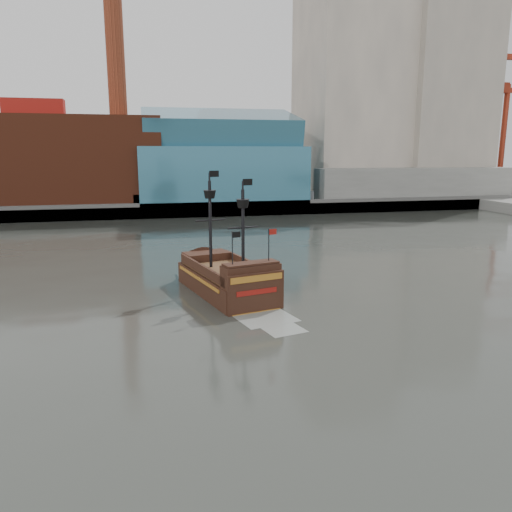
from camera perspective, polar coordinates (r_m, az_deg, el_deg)
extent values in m
plane|color=#2D302A|center=(26.36, -1.31, -13.04)|extent=(400.00, 400.00, 0.00)
cube|color=slate|center=(115.97, -10.67, 6.63)|extent=(220.00, 60.00, 2.00)
cube|color=#4C4C49|center=(86.61, -9.80, 5.17)|extent=(220.00, 1.00, 2.60)
cube|color=maroon|center=(96.97, -23.61, 9.92)|extent=(42.00, 18.00, 15.00)
cube|color=#316B83|center=(94.68, -4.07, 9.32)|extent=(30.00, 16.00, 10.00)
cube|color=#C0B29F|center=(113.57, 10.90, 18.66)|extent=(20.00, 22.00, 46.00)
cube|color=#9F9486|center=(118.02, 19.99, 15.96)|extent=(18.00, 18.00, 38.00)
cube|color=#C0B29F|center=(133.39, 12.01, 18.86)|extent=(24.00, 20.00, 52.00)
cube|color=slate|center=(104.04, 17.68, 7.92)|extent=(40.00, 6.00, 6.00)
cylinder|color=maroon|center=(98.94, -15.77, 21.25)|extent=(3.20, 3.20, 22.00)
cube|color=#316B83|center=(94.67, -4.14, 14.16)|extent=(28.00, 14.94, 8.78)
cube|color=slate|center=(134.28, 25.31, 7.47)|extent=(4.00, 4.00, 3.00)
cylinder|color=maroon|center=(134.24, 25.87, 13.63)|extent=(1.40, 1.40, 32.00)
cube|color=maroon|center=(134.04, 25.41, 20.15)|extent=(5.00, 2.50, 2.50)
cube|color=slate|center=(148.31, 25.99, 7.71)|extent=(4.00, 4.00, 3.00)
cylinder|color=maroon|center=(148.17, 26.40, 12.14)|extent=(1.40, 1.40, 26.00)
cube|color=maroon|center=(147.12, 25.90, 16.90)|extent=(5.00, 2.50, 2.50)
cube|color=black|center=(39.96, -3.47, -3.51)|extent=(6.78, 11.37, 2.30)
cube|color=#54361E|center=(39.64, -3.49, -1.71)|extent=(6.11, 10.24, 0.27)
cube|color=black|center=(43.42, -5.70, -0.13)|extent=(4.16, 2.95, 0.89)
cube|color=black|center=(35.40, -0.58, -2.23)|extent=(4.42, 2.36, 1.60)
cube|color=black|center=(35.07, 0.01, -4.77)|extent=(4.27, 1.23, 3.54)
cube|color=#A86A20|center=(34.59, 0.10, -2.57)|extent=(3.90, 1.00, 0.44)
cube|color=maroon|center=(34.84, 0.10, -4.13)|extent=(3.03, 0.79, 0.35)
cylinder|color=black|center=(39.91, -5.25, 3.60)|extent=(0.30, 0.30, 6.91)
cylinder|color=black|center=(37.87, -1.50, 2.80)|extent=(0.30, 0.30, 6.38)
cone|color=black|center=(39.64, -5.31, 7.03)|extent=(1.17, 1.17, 0.62)
cone|color=black|center=(37.60, -1.52, 6.00)|extent=(1.17, 1.17, 0.62)
cube|color=black|center=(39.69, -4.81, 9.35)|extent=(0.78, 0.21, 0.49)
cube|color=black|center=(37.64, -0.97, 8.44)|extent=(0.78, 0.21, 0.49)
cube|color=gray|center=(34.13, 1.13, -7.11)|extent=(4.41, 3.98, 0.01)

